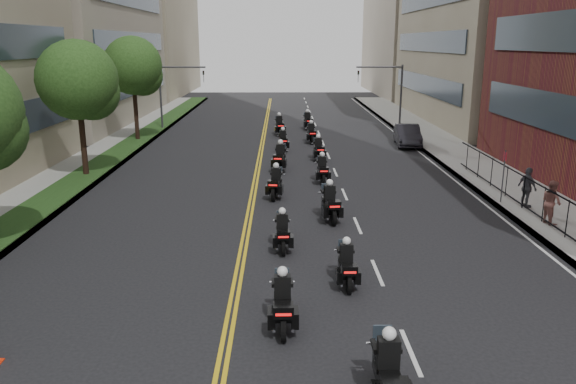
% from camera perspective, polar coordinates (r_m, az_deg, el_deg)
% --- Properties ---
extents(sidewalk_right, '(4.00, 90.00, 0.15)m').
position_cam_1_polar(sidewalk_right, '(35.39, 19.17, 2.06)').
color(sidewalk_right, gray).
rests_on(sidewalk_right, ground).
extents(sidewalk_left, '(4.00, 90.00, 0.15)m').
position_cam_1_polar(sidewalk_left, '(35.38, -20.51, 1.94)').
color(sidewalk_left, gray).
rests_on(sidewalk_left, ground).
extents(grass_strip, '(2.00, 90.00, 0.04)m').
position_cam_1_polar(grass_strip, '(35.09, -19.29, 2.11)').
color(grass_strip, '#1D3A15').
rests_on(grass_strip, sidewalk_left).
extents(building_right_far, '(15.00, 28.00, 26.00)m').
position_cam_1_polar(building_right_far, '(88.29, 14.10, 18.15)').
color(building_right_far, gray).
rests_on(building_right_far, ground).
extents(building_left_far, '(16.00, 28.00, 26.00)m').
position_cam_1_polar(building_left_far, '(88.40, -15.92, 18.03)').
color(building_left_far, gray).
rests_on(building_left_far, ground).
extents(street_trees, '(4.40, 38.40, 7.98)m').
position_cam_1_polar(street_trees, '(28.39, -23.88, 8.98)').
color(street_trees, black).
rests_on(street_trees, ground).
extents(traffic_signal_right, '(4.09, 0.20, 5.60)m').
position_cam_1_polar(traffic_signal_right, '(50.51, 10.36, 10.45)').
color(traffic_signal_right, '#3F3F44').
rests_on(traffic_signal_right, ground).
extents(traffic_signal_left, '(4.09, 0.20, 5.60)m').
position_cam_1_polar(traffic_signal_left, '(50.50, -11.78, 10.38)').
color(traffic_signal_left, '#3F3F44').
rests_on(traffic_signal_left, ground).
extents(motorcycle_1, '(0.55, 2.39, 1.77)m').
position_cam_1_polar(motorcycle_1, '(12.57, 10.18, -17.96)').
color(motorcycle_1, black).
rests_on(motorcycle_1, ground).
extents(motorcycle_2, '(0.54, 2.31, 1.71)m').
position_cam_1_polar(motorcycle_2, '(15.36, -0.55, -11.33)').
color(motorcycle_2, black).
rests_on(motorcycle_2, ground).
extents(motorcycle_3, '(0.49, 2.12, 1.56)m').
position_cam_1_polar(motorcycle_3, '(18.00, 5.96, -7.53)').
color(motorcycle_3, black).
rests_on(motorcycle_3, ground).
extents(motorcycle_4, '(0.51, 2.15, 1.58)m').
position_cam_1_polar(motorcycle_4, '(20.85, -0.57, -4.22)').
color(motorcycle_4, black).
rests_on(motorcycle_4, ground).
extents(motorcycle_5, '(0.71, 2.43, 1.79)m').
position_cam_1_polar(motorcycle_5, '(24.28, 4.28, -1.26)').
color(motorcycle_5, black).
rests_on(motorcycle_5, ground).
extents(motorcycle_6, '(0.71, 2.35, 1.74)m').
position_cam_1_polar(motorcycle_6, '(27.78, -1.25, 0.82)').
color(motorcycle_6, black).
rests_on(motorcycle_6, ground).
extents(motorcycle_7, '(0.53, 2.29, 1.69)m').
position_cam_1_polar(motorcycle_7, '(30.84, 3.50, 2.19)').
color(motorcycle_7, black).
rests_on(motorcycle_7, ground).
extents(motorcycle_8, '(0.77, 2.53, 1.87)m').
position_cam_1_polar(motorcycle_8, '(33.64, -0.80, 3.42)').
color(motorcycle_8, black).
rests_on(motorcycle_8, ground).
extents(motorcycle_9, '(0.62, 2.30, 1.70)m').
position_cam_1_polar(motorcycle_9, '(36.75, 3.11, 4.28)').
color(motorcycle_9, black).
rests_on(motorcycle_9, ground).
extents(motorcycle_10, '(0.57, 2.28, 1.68)m').
position_cam_1_polar(motorcycle_10, '(39.98, -0.51, 5.17)').
color(motorcycle_10, black).
rests_on(motorcycle_10, ground).
extents(motorcycle_11, '(0.59, 2.36, 1.74)m').
position_cam_1_polar(motorcycle_11, '(43.14, 2.37, 5.91)').
color(motorcycle_11, black).
rests_on(motorcycle_11, ground).
extents(motorcycle_12, '(0.74, 2.55, 1.88)m').
position_cam_1_polar(motorcycle_12, '(46.66, -0.88, 6.68)').
color(motorcycle_12, black).
rests_on(motorcycle_12, ground).
extents(motorcycle_13, '(0.71, 2.43, 1.79)m').
position_cam_1_polar(motorcycle_13, '(49.72, 2.01, 7.15)').
color(motorcycle_13, black).
rests_on(motorcycle_13, ground).
extents(parked_sedan, '(2.09, 4.86, 1.56)m').
position_cam_1_polar(parked_sedan, '(42.84, 12.05, 5.66)').
color(parked_sedan, black).
rests_on(parked_sedan, ground).
extents(pedestrian_b, '(0.86, 1.01, 1.83)m').
position_cam_1_polar(pedestrian_b, '(25.71, 25.19, -0.93)').
color(pedestrian_b, brown).
rests_on(pedestrian_b, sidewalk_right).
extents(pedestrian_c, '(0.77, 1.18, 1.86)m').
position_cam_1_polar(pedestrian_c, '(27.77, 23.14, 0.43)').
color(pedestrian_c, '#404148').
rests_on(pedestrian_c, sidewalk_right).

